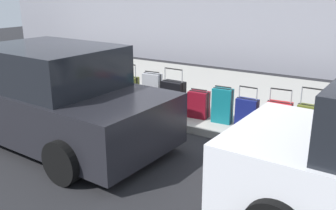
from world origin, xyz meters
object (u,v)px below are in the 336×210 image
at_px(bollard_post, 52,77).
at_px(parked_car_charcoal_1, 52,98).
at_px(suitcase_red_3, 279,117).
at_px(suitcase_silver_8, 152,91).
at_px(suitcase_navy_4, 247,114).
at_px(suitcase_maroon_6, 199,104).
at_px(suitcase_olive_9, 128,91).
at_px(fire_hydrant, 71,76).
at_px(suitcase_olive_2, 309,123).
at_px(suitcase_navy_11, 93,82).
at_px(suitcase_teal_5, 222,106).
at_px(suitcase_red_10, 112,87).
at_px(suitcase_black_7, 173,97).

distance_m(bollard_post, parked_car_charcoal_1, 3.01).
xyz_separation_m(suitcase_red_3, suitcase_silver_8, (2.70, 0.03, 0.10)).
bearing_deg(parked_car_charcoal_1, suitcase_navy_4, -144.14).
relative_size(suitcase_maroon_6, bollard_post, 0.86).
relative_size(suitcase_maroon_6, parked_car_charcoal_1, 0.13).
xyz_separation_m(suitcase_olive_9, fire_hydrant, (1.83, -0.08, 0.08)).
bearing_deg(suitcase_maroon_6, bollard_post, 2.49).
bearing_deg(suitcase_navy_4, bollard_post, 0.88).
xyz_separation_m(suitcase_olive_2, suitcase_maroon_6, (2.11, -0.09, -0.05)).
bearing_deg(suitcase_navy_11, suitcase_red_3, -178.85).
relative_size(suitcase_red_3, bollard_post, 1.19).
xyz_separation_m(suitcase_navy_4, suitcase_teal_5, (0.51, -0.07, 0.05)).
distance_m(fire_hydrant, parked_car_charcoal_1, 2.75).
bearing_deg(suitcase_teal_5, suitcase_olive_9, 2.00).
bearing_deg(suitcase_maroon_6, suitcase_red_10, -0.55).
xyz_separation_m(suitcase_red_3, suitcase_maroon_6, (1.57, 0.05, -0.01)).
bearing_deg(suitcase_black_7, suitcase_silver_8, -6.19).
bearing_deg(suitcase_maroon_6, suitcase_olive_2, 177.42).
height_order(suitcase_olive_2, suitcase_navy_11, suitcase_olive_2).
bearing_deg(suitcase_red_3, suitcase_olive_2, 164.88).
height_order(suitcase_red_3, bollard_post, suitcase_red_3).
distance_m(suitcase_olive_2, suitcase_silver_8, 3.24).
bearing_deg(suitcase_navy_4, suitcase_teal_5, -8.18).
relative_size(suitcase_red_3, suitcase_red_10, 0.92).
height_order(suitcase_red_3, parked_car_charcoal_1, parked_car_charcoal_1).
distance_m(suitcase_olive_2, bollard_post, 6.15).
bearing_deg(bollard_post, suitcase_olive_2, -179.25).
relative_size(suitcase_teal_5, suitcase_red_10, 0.82).
relative_size(suitcase_black_7, suitcase_olive_9, 1.02).
bearing_deg(suitcase_red_3, parked_car_charcoal_1, 33.05).
xyz_separation_m(suitcase_navy_11, parked_car_charcoal_1, (-1.04, 2.07, 0.28)).
distance_m(suitcase_red_3, bollard_post, 5.61).
height_order(suitcase_teal_5, bollard_post, suitcase_teal_5).
bearing_deg(suitcase_teal_5, suitcase_olive_2, 177.45).
bearing_deg(suitcase_teal_5, bollard_post, 1.91).
xyz_separation_m(suitcase_teal_5, suitcase_black_7, (1.08, 0.02, 0.00)).
bearing_deg(suitcase_navy_11, suitcase_olive_2, 179.32).
bearing_deg(suitcase_olive_9, suitcase_maroon_6, -176.59).
height_order(suitcase_olive_2, suitcase_navy_4, suitcase_olive_2).
xyz_separation_m(suitcase_olive_9, suitcase_navy_11, (1.09, -0.06, 0.04)).
bearing_deg(suitcase_silver_8, parked_car_charcoal_1, 73.68).
xyz_separation_m(suitcase_navy_4, bollard_post, (5.07, 0.08, 0.05)).
distance_m(suitcase_silver_8, suitcase_navy_11, 1.66).
bearing_deg(suitcase_silver_8, bollard_post, 3.79).
bearing_deg(suitcase_olive_2, suitcase_red_10, -1.53).
bearing_deg(suitcase_black_7, fire_hydrant, -0.35).
relative_size(bollard_post, parked_car_charcoal_1, 0.15).
bearing_deg(bollard_post, suitcase_black_7, -177.82).
bearing_deg(fire_hydrant, suitcase_red_10, -177.83).
distance_m(suitcase_olive_9, fire_hydrant, 1.83).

